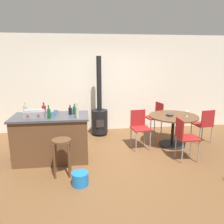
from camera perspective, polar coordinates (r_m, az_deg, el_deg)
name	(u,v)px	position (r m, az deg, el deg)	size (l,w,h in m)	color
ground_plane	(112,163)	(4.59, -0.07, -12.92)	(8.80, 8.80, 0.00)	brown
back_wall	(102,84)	(6.39, -2.56, 7.30)	(8.00, 0.10, 2.70)	silver
kitchen_island	(52,138)	(4.72, -15.24, -6.43)	(1.51, 0.78, 0.94)	brown
wooden_stool	(62,149)	(4.05, -12.80, -9.37)	(0.33, 0.33, 0.68)	brown
dining_table	(173,122)	(5.46, 15.50, -2.61)	(1.15, 1.15, 0.74)	black
folding_chair_near	(204,123)	(5.90, 22.64, -2.69)	(0.46, 0.46, 0.85)	maroon
folding_chair_far	(155,115)	(6.21, 11.10, -0.89)	(0.49, 0.49, 0.88)	maroon
folding_chair_left	(140,126)	(5.18, 7.12, -3.57)	(0.45, 0.45, 0.88)	maroon
folding_chair_right	(185,136)	(4.75, 18.21, -5.83)	(0.41, 0.41, 0.88)	maroon
wood_stove	(100,116)	(6.03, -3.24, -1.15)	(0.44, 0.45, 2.12)	black
toolbox	(34,114)	(4.54, -19.41, -0.42)	(0.39, 0.23, 0.15)	gray
bottle_0	(25,109)	(4.91, -21.43, 0.68)	(0.07, 0.07, 0.24)	#B7B2AD
bottle_1	(70,111)	(4.57, -10.74, 0.29)	(0.07, 0.07, 0.20)	black
bottle_2	(77,112)	(4.26, -8.94, -0.07)	(0.06, 0.06, 0.29)	#B7B2AD
bottle_3	(49,113)	(4.35, -15.95, -0.34)	(0.06, 0.06, 0.26)	#194C23
bottle_4	(44,109)	(4.75, -17.12, 0.62)	(0.08, 0.08, 0.24)	maroon
bottle_5	(75,110)	(4.57, -9.60, 0.45)	(0.08, 0.08, 0.22)	#194C23
cup_0	(56,112)	(4.68, -14.29, 0.02)	(0.12, 0.08, 0.09)	#4C7099
cup_1	(71,111)	(4.71, -10.54, 0.33)	(0.11, 0.08, 0.09)	#4C7099
cup_2	(52,114)	(4.51, -15.15, -0.53)	(0.12, 0.08, 0.09)	#4C7099
wine_glass	(187,112)	(5.41, 18.82, 0.00)	(0.07, 0.07, 0.14)	silver
serving_bowl	(170,114)	(5.37, 14.64, -0.58)	(0.18, 0.18, 0.07)	#383838
plastic_bucket	(80,179)	(3.86, -8.21, -16.66)	(0.28, 0.28, 0.22)	blue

